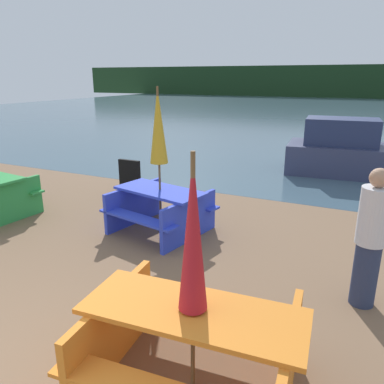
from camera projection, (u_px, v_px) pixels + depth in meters
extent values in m
cube|color=#425B6B|center=(332.00, 110.00, 30.20)|extent=(60.00, 50.00, 0.00)
cube|color=#193319|center=(350.00, 81.00, 46.89)|extent=(80.00, 1.60, 4.00)
cube|color=orange|center=(193.00, 311.00, 3.04)|extent=(1.89, 0.84, 0.04)
cube|color=orange|center=(213.00, 310.00, 3.63)|extent=(1.85, 0.42, 0.04)
cube|color=orange|center=(113.00, 329.00, 3.42)|extent=(0.18, 1.38, 0.72)
cube|color=orange|center=(287.00, 376.00, 2.89)|extent=(0.18, 1.38, 0.72)
cube|color=green|center=(13.00, 187.00, 7.55)|extent=(1.62, 0.45, 0.04)
cube|color=green|center=(8.00, 203.00, 6.79)|extent=(0.22, 1.38, 0.76)
cube|color=blue|center=(160.00, 191.00, 6.31)|extent=(1.65, 1.00, 0.04)
cube|color=blue|center=(138.00, 218.00, 5.98)|extent=(1.56, 0.59, 0.04)
cube|color=blue|center=(181.00, 201.00, 6.82)|extent=(1.56, 0.59, 0.04)
cube|color=blue|center=(135.00, 204.00, 6.78)|extent=(0.35, 1.37, 0.71)
cube|color=blue|center=(190.00, 220.00, 6.06)|extent=(0.35, 1.37, 0.71)
cylinder|color=brown|center=(193.00, 280.00, 2.95)|extent=(0.04, 0.04, 2.07)
cone|color=#A81923|center=(193.00, 234.00, 2.84)|extent=(0.23, 0.23, 1.28)
cylinder|color=brown|center=(159.00, 163.00, 6.16)|extent=(0.04, 0.04, 2.43)
cone|color=gold|center=(158.00, 126.00, 5.98)|extent=(0.29, 0.29, 1.22)
cube|color=#333856|center=(368.00, 161.00, 10.08)|extent=(4.33, 1.97, 0.80)
cube|color=navy|center=(342.00, 131.00, 10.11)|extent=(1.94, 1.30, 0.71)
cylinder|color=#283351|center=(365.00, 274.00, 4.33)|extent=(0.28, 0.28, 0.77)
cylinder|color=silver|center=(374.00, 216.00, 4.12)|extent=(0.33, 0.33, 0.66)
sphere|color=tan|center=(380.00, 178.00, 3.99)|extent=(0.21, 0.21, 0.21)
cube|color=black|center=(130.00, 176.00, 8.65)|extent=(0.55, 0.08, 0.75)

